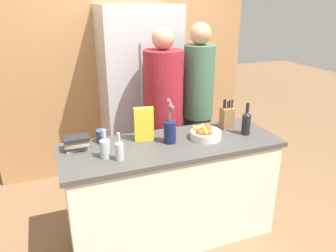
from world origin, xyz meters
name	(u,v)px	position (x,y,z in m)	size (l,w,h in m)	color
ground_plane	(171,233)	(0.00, 0.00, 0.00)	(14.00, 14.00, 0.00)	brown
kitchen_island	(171,191)	(0.00, 0.00, 0.45)	(1.78, 0.65, 0.89)	silver
back_wall_wood	(124,62)	(0.00, 1.50, 1.30)	(2.98, 0.12, 2.60)	#AD7A4C
refrigerator	(140,97)	(0.07, 1.14, 0.97)	(0.81, 0.63, 1.94)	#B7B7BC
fruit_bowl	(205,133)	(0.30, -0.01, 0.94)	(0.26, 0.26, 0.11)	silver
knife_block	(227,118)	(0.58, 0.14, 0.99)	(0.11, 0.09, 0.27)	olive
flower_vase	(170,130)	(-0.01, 0.02, 1.00)	(0.10, 0.10, 0.37)	#191E4C
cereal_box	(144,124)	(-0.19, 0.14, 1.03)	(0.16, 0.09, 0.28)	yellow
coffee_mug	(102,136)	(-0.52, 0.23, 0.94)	(0.09, 0.13, 0.10)	#334770
book_stack	(76,143)	(-0.73, 0.16, 0.95)	(0.20, 0.16, 0.10)	#B7A88E
bottle_oil	(119,149)	(-0.46, -0.14, 0.97)	(0.06, 0.06, 0.21)	#B2BCC1
bottle_vinegar	(246,122)	(0.66, -0.05, 1.00)	(0.07, 0.07, 0.28)	black
bottle_wine	(105,147)	(-0.55, -0.07, 0.98)	(0.07, 0.07, 0.22)	#B2BCC1
person_at_sink	(163,109)	(0.14, 0.58, 0.98)	(0.37, 0.37, 1.76)	#383842
person_in_blue	(198,101)	(0.52, 0.60, 1.02)	(0.30, 0.30, 1.78)	#383842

